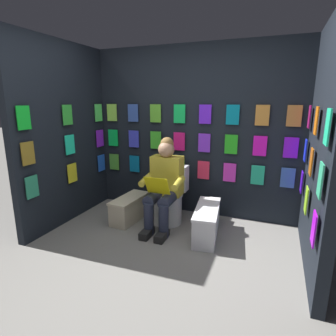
{
  "coord_description": "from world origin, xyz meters",
  "views": [
    {
      "loc": [
        -1.13,
        2.09,
        1.65
      ],
      "look_at": [
        0.07,
        -0.94,
        0.85
      ],
      "focal_mm": 29.58,
      "sensor_mm": 36.0,
      "label": 1
    }
  ],
  "objects_px": {
    "toilet": "(170,199)",
    "comic_longbox_near": "(130,208)",
    "comic_longbox_far": "(207,222)",
    "person_reading": "(164,184)"
  },
  "relations": [
    {
      "from": "comic_longbox_near",
      "to": "comic_longbox_far",
      "type": "distance_m",
      "value": 1.13
    },
    {
      "from": "toilet",
      "to": "person_reading",
      "type": "bearing_deg",
      "value": 89.91
    },
    {
      "from": "comic_longbox_near",
      "to": "toilet",
      "type": "bearing_deg",
      "value": -157.41
    },
    {
      "from": "toilet",
      "to": "comic_longbox_near",
      "type": "distance_m",
      "value": 0.59
    },
    {
      "from": "person_reading",
      "to": "comic_longbox_near",
      "type": "distance_m",
      "value": 0.69
    },
    {
      "from": "toilet",
      "to": "person_reading",
      "type": "xyz_separation_m",
      "value": [
        -0.0,
        0.23,
        0.27
      ]
    },
    {
      "from": "comic_longbox_far",
      "to": "toilet",
      "type": "bearing_deg",
      "value": -31.61
    },
    {
      "from": "person_reading",
      "to": "comic_longbox_far",
      "type": "relative_size",
      "value": 1.43
    },
    {
      "from": "comic_longbox_far",
      "to": "comic_longbox_near",
      "type": "bearing_deg",
      "value": -11.75
    },
    {
      "from": "comic_longbox_near",
      "to": "comic_longbox_far",
      "type": "relative_size",
      "value": 0.82
    }
  ]
}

